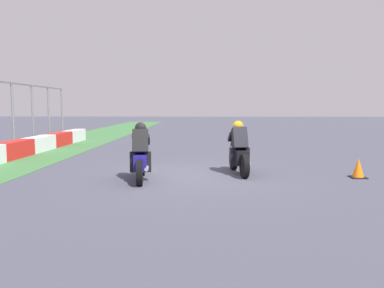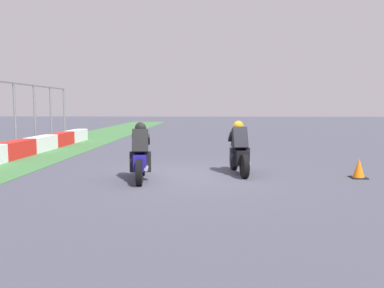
# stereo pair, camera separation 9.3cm
# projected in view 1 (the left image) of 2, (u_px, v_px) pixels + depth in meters

# --- Properties ---
(ground_plane) EXTENTS (120.00, 120.00, 0.00)m
(ground_plane) POSITION_uv_depth(u_px,v_px,m) (193.00, 175.00, 10.65)
(ground_plane) COLOR #454654
(rider_lane_a) EXTENTS (2.04, 0.59, 1.51)m
(rider_lane_a) POSITION_uv_depth(u_px,v_px,m) (239.00, 152.00, 10.88)
(rider_lane_a) COLOR black
(rider_lane_a) RESTS_ON ground_plane
(rider_lane_b) EXTENTS (2.04, 0.57, 1.51)m
(rider_lane_b) POSITION_uv_depth(u_px,v_px,m) (141.00, 156.00, 9.91)
(rider_lane_b) COLOR black
(rider_lane_b) RESTS_ON ground_plane
(traffic_cone) EXTENTS (0.40, 0.40, 0.53)m
(traffic_cone) POSITION_uv_depth(u_px,v_px,m) (358.00, 169.00, 10.27)
(traffic_cone) COLOR black
(traffic_cone) RESTS_ON ground_plane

